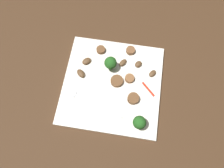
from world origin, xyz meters
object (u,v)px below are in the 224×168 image
sausage_slice_1 (130,78)px  sausage_slice_4 (133,99)px  broccoli_floret_1 (139,123)px  sausage_slice_3 (101,50)px  mushroom_1 (138,64)px  fork (88,101)px  mushroom_2 (153,73)px  mushroom_0 (123,63)px  sausage_slice_0 (117,81)px  sausage_slice_2 (131,51)px  plate (112,85)px  pepper_strip_0 (148,90)px  mushroom_4 (87,61)px  mushroom_3 (81,73)px  broccoli_floret_0 (111,63)px

sausage_slice_1 → sausage_slice_4: bearing=107.0°
broccoli_floret_1 → sausage_slice_1: (0.04, -0.13, -0.03)m
sausage_slice_4 → sausage_slice_3: bearing=-50.0°
mushroom_1 → fork: bearing=47.2°
mushroom_2 → mushroom_0: bearing=-13.0°
sausage_slice_0 → sausage_slice_1: (-0.03, -0.01, 0.00)m
sausage_slice_2 → mushroom_1: size_ratio=1.17×
plate → sausage_slice_4: size_ratio=8.63×
sausage_slice_0 → pepper_strip_0: (-0.09, 0.01, -0.00)m
mushroom_0 → pepper_strip_0: size_ratio=0.53×
fork → mushroom_4: size_ratio=6.28×
fork → pepper_strip_0: (-0.16, -0.06, -0.00)m
mushroom_4 → sausage_slice_2: bearing=-156.0°
plate → mushroom_3: bearing=-9.7°
broccoli_floret_1 → mushroom_0: 0.19m
fork → pepper_strip_0: bearing=-142.0°
fork → sausage_slice_1: bearing=-123.5°
sausage_slice_3 → mushroom_2: 0.17m
plate → sausage_slice_2: sausage_slice_2 is taller
fork → broccoli_floret_1: size_ratio=3.37×
pepper_strip_0 → mushroom_0: bearing=-40.9°
mushroom_1 → mushroom_4: 0.15m
broccoli_floret_0 → sausage_slice_0: size_ratio=1.48×
fork → sausage_slice_0: 0.10m
broccoli_floret_0 → fork: bearing=68.1°
pepper_strip_0 → mushroom_1: bearing=-63.4°
mushroom_2 → pepper_strip_0: bearing=81.9°
mushroom_2 → mushroom_3: size_ratio=0.86×
mushroom_1 → pepper_strip_0: (-0.04, 0.07, -0.00)m
plate → sausage_slice_1: (-0.05, -0.02, 0.01)m
mushroom_1 → broccoli_floret_1: bearing=96.5°
fork → sausage_slice_2: bearing=-101.0°
plate → broccoli_floret_1: 0.14m
broccoli_floret_0 → sausage_slice_4: bearing=132.1°
sausage_slice_2 → sausage_slice_1: bearing=95.5°
broccoli_floret_1 → sausage_slice_4: (0.02, -0.07, -0.03)m
sausage_slice_2 → sausage_slice_4: 0.15m
broccoli_floret_0 → sausage_slice_2: bearing=-128.4°
mushroom_3 → sausage_slice_4: bearing=161.8°
sausage_slice_0 → mushroom_1: 0.08m
sausage_slice_4 → fork: bearing=11.8°
mushroom_1 → pepper_strip_0: 0.08m
broccoli_floret_1 → mushroom_0: bearing=-69.4°
pepper_strip_0 → broccoli_floret_0: bearing=-23.7°
broccoli_floret_0 → sausage_slice_1: size_ratio=1.98×
sausage_slice_4 → mushroom_0: 0.11m
mushroom_1 → mushroom_2: 0.05m
broccoli_floret_1 → sausage_slice_4: 0.08m
fork → mushroom_1: bearing=-115.3°
sausage_slice_1 → pepper_strip_0: 0.06m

